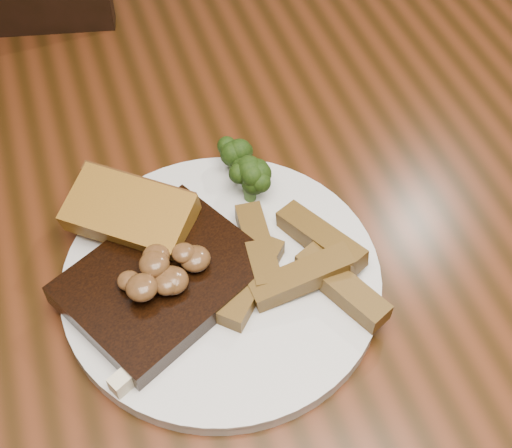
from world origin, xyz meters
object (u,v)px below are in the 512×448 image
(dining_table, at_px, (249,305))
(steak, at_px, (163,280))
(chair_far, at_px, (12,117))
(garlic_bread, at_px, (133,226))
(plate, at_px, (222,280))
(potato_wedges, at_px, (299,265))

(dining_table, relative_size, steak, 9.68)
(chair_far, distance_m, garlic_bread, 0.60)
(plate, distance_m, potato_wedges, 0.07)
(chair_far, xyz_separation_m, steak, (0.14, -0.58, 0.28))
(chair_far, height_order, plate, chair_far)
(chair_far, bearing_deg, potato_wedges, 126.46)
(dining_table, distance_m, plate, 0.11)
(chair_far, distance_m, plate, 0.67)
(plate, xyz_separation_m, potato_wedges, (0.07, -0.02, 0.02))
(plate, relative_size, potato_wedges, 2.39)
(plate, distance_m, steak, 0.06)
(chair_far, height_order, garlic_bread, chair_far)
(plate, height_order, potato_wedges, potato_wedges)
(garlic_bread, xyz_separation_m, potato_wedges, (0.13, -0.09, -0.00))
(steak, bearing_deg, garlic_bread, 72.58)
(dining_table, xyz_separation_m, garlic_bread, (-0.10, 0.05, 0.12))
(dining_table, height_order, plate, plate)
(plate, bearing_deg, garlic_bread, 131.52)
(plate, xyz_separation_m, steak, (-0.05, 0.01, 0.02))
(chair_far, bearing_deg, plate, 121.26)
(dining_table, xyz_separation_m, steak, (-0.09, -0.02, 0.12))
(chair_far, xyz_separation_m, garlic_bread, (0.13, -0.51, 0.28))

